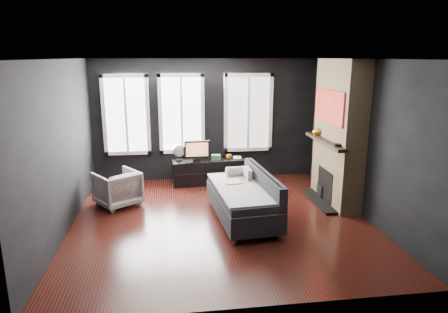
{
  "coord_description": "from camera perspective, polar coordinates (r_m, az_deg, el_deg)",
  "views": [
    {
      "loc": [
        -0.81,
        -6.35,
        2.74
      ],
      "look_at": [
        0.1,
        0.3,
        1.05
      ],
      "focal_mm": 32.0,
      "sensor_mm": 36.0,
      "label": 1
    }
  ],
  "objects": [
    {
      "name": "floor",
      "position": [
        6.97,
        -0.49,
        -9.04
      ],
      "size": [
        5.0,
        5.0,
        0.0
      ],
      "primitive_type": "plane",
      "color": "black",
      "rests_on": "ground"
    },
    {
      "name": "ceiling",
      "position": [
        6.4,
        -0.54,
        13.77
      ],
      "size": [
        5.0,
        5.0,
        0.0
      ],
      "primitive_type": "plane",
      "color": "white",
      "rests_on": "ground"
    },
    {
      "name": "wall_back",
      "position": [
        9.0,
        -2.54,
        5.23
      ],
      "size": [
        5.0,
        0.02,
        2.7
      ],
      "primitive_type": "cube",
      "color": "black",
      "rests_on": "ground"
    },
    {
      "name": "wall_left",
      "position": [
        6.72,
        -22.17,
        1.13
      ],
      "size": [
        0.02,
        5.0,
        2.7
      ],
      "primitive_type": "cube",
      "color": "black",
      "rests_on": "ground"
    },
    {
      "name": "wall_right",
      "position": [
        7.3,
        19.37,
        2.34
      ],
      "size": [
        0.02,
        5.0,
        2.7
      ],
      "primitive_type": "cube",
      "color": "black",
      "rests_on": "ground"
    },
    {
      "name": "windows",
      "position": [
        8.83,
        -5.56,
        11.73
      ],
      "size": [
        4.0,
        0.16,
        1.76
      ],
      "primitive_type": null,
      "color": "white",
      "rests_on": "wall_back"
    },
    {
      "name": "fireplace",
      "position": [
        7.74,
        16.06,
        3.23
      ],
      "size": [
        0.7,
        1.62,
        2.7
      ],
      "primitive_type": null,
      "color": "#93724C",
      "rests_on": "floor"
    },
    {
      "name": "sofa",
      "position": [
        6.85,
        2.63,
        -5.67
      ],
      "size": [
        1.15,
        2.04,
        0.84
      ],
      "primitive_type": null,
      "rotation": [
        0.0,
        0.0,
        0.09
      ],
      "color": "#242426",
      "rests_on": "floor"
    },
    {
      "name": "stripe_pillow",
      "position": [
        7.25,
        3.37,
        -3.0
      ],
      "size": [
        0.11,
        0.35,
        0.35
      ],
      "primitive_type": "cube",
      "rotation": [
        0.0,
        0.0,
        0.07
      ],
      "color": "gray",
      "rests_on": "sofa"
    },
    {
      "name": "armchair",
      "position": [
        7.75,
        -15.01,
        -4.19
      ],
      "size": [
        0.97,
        0.96,
        0.74
      ],
      "primitive_type": "imported",
      "rotation": [
        0.0,
        0.0,
        -2.54
      ],
      "color": "white",
      "rests_on": "floor"
    },
    {
      "name": "media_console",
      "position": [
        8.84,
        -2.33,
        -2.12
      ],
      "size": [
        1.59,
        0.61,
        0.54
      ],
      "primitive_type": null,
      "rotation": [
        0.0,
        0.0,
        0.08
      ],
      "color": "black",
      "rests_on": "floor"
    },
    {
      "name": "monitor",
      "position": [
        8.66,
        -3.88,
        1.03
      ],
      "size": [
        0.56,
        0.13,
        0.49
      ],
      "primitive_type": null,
      "rotation": [
        0.0,
        0.0,
        0.02
      ],
      "color": "black",
      "rests_on": "media_console"
    },
    {
      "name": "desk_fan",
      "position": [
        8.67,
        -6.44,
        0.58
      ],
      "size": [
        0.32,
        0.32,
        0.37
      ],
      "primitive_type": null,
      "rotation": [
        0.0,
        0.0,
        0.23
      ],
      "color": "gray",
      "rests_on": "media_console"
    },
    {
      "name": "mug",
      "position": [
        8.83,
        0.7,
        0.09
      ],
      "size": [
        0.14,
        0.12,
        0.12
      ],
      "primitive_type": "imported",
      "rotation": [
        0.0,
        0.0,
        -0.18
      ],
      "color": "orange",
      "rests_on": "media_console"
    },
    {
      "name": "book",
      "position": [
        8.87,
        1.31,
        0.55
      ],
      "size": [
        0.18,
        0.04,
        0.24
      ],
      "primitive_type": "imported",
      "rotation": [
        0.0,
        0.0,
        -0.12
      ],
      "color": "#B8AE8D",
      "rests_on": "media_console"
    },
    {
      "name": "storage_box",
      "position": [
        8.76,
        -1.14,
        -0.08
      ],
      "size": [
        0.22,
        0.16,
        0.11
      ],
      "primitive_type": "cube",
      "rotation": [
        0.0,
        0.0,
        -0.21
      ],
      "color": "#2C693C",
      "rests_on": "media_console"
    },
    {
      "name": "mantel_vase",
      "position": [
        8.06,
        13.15,
        3.59
      ],
      "size": [
        0.22,
        0.23,
        0.17
      ],
      "primitive_type": "imported",
      "rotation": [
        0.0,
        0.0,
        -0.31
      ],
      "color": "gold",
      "rests_on": "fireplace"
    },
    {
      "name": "mantel_clock",
      "position": [
        7.17,
        15.92,
        1.59
      ],
      "size": [
        0.15,
        0.15,
        0.04
      ],
      "primitive_type": "cylinder",
      "rotation": [
        0.0,
        0.0,
        0.22
      ],
      "color": "black",
      "rests_on": "fireplace"
    }
  ]
}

